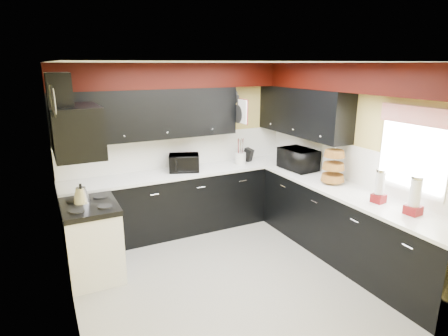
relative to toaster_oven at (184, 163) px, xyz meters
name	(u,v)px	position (x,y,z in m)	size (l,w,h in m)	color
ground	(233,275)	(0.04, -1.49, -1.07)	(3.60, 3.60, 0.00)	gray
wall_back	(179,147)	(0.04, 0.31, 0.18)	(3.60, 0.06, 2.50)	#E0C666
wall_right	(352,159)	(1.84, -1.49, 0.18)	(0.06, 3.60, 2.50)	#E0C666
wall_left	(62,202)	(-1.76, -1.49, 0.18)	(0.06, 3.60, 2.50)	#E0C666
ceiling	(235,62)	(0.04, -1.49, 1.43)	(3.60, 3.60, 0.06)	white
cab_back	(188,201)	(0.04, 0.01, -0.62)	(3.60, 0.60, 0.90)	black
cab_right	(347,227)	(1.54, -1.79, -0.62)	(0.60, 3.00, 0.90)	black
counter_back	(187,172)	(0.04, 0.01, -0.15)	(3.62, 0.64, 0.04)	white
counter_right	(350,193)	(1.54, -1.79, -0.15)	(0.64, 3.02, 0.04)	white
splash_back	(180,150)	(0.04, 0.30, 0.12)	(3.60, 0.02, 0.50)	white
splash_right	(351,164)	(1.83, -1.49, 0.12)	(0.02, 3.60, 0.50)	white
upper_back	(149,114)	(-0.46, 0.13, 0.73)	(2.60, 0.35, 0.70)	black
upper_right	(302,112)	(1.67, -0.59, 0.73)	(0.35, 1.80, 0.70)	black
soffit_back	(181,75)	(0.04, 0.13, 1.26)	(3.60, 0.36, 0.35)	black
soffit_right	(361,78)	(1.66, -1.67, 1.26)	(0.36, 3.24, 0.35)	black
stove	(93,243)	(-1.46, -0.74, -0.64)	(0.60, 0.75, 0.86)	white
cooktop	(89,207)	(-1.46, -0.74, -0.18)	(0.62, 0.77, 0.06)	black
hood	(76,131)	(-1.51, -0.74, 0.71)	(0.50, 0.78, 0.55)	black
hood_duct	(59,92)	(-1.64, -0.74, 1.13)	(0.24, 0.40, 0.40)	black
window	(414,151)	(1.83, -2.39, 0.48)	(0.03, 0.86, 0.96)	white
valance	(416,115)	(1.77, -2.39, 0.88)	(0.04, 0.88, 0.20)	red
pan_top	(234,97)	(0.86, 0.06, 0.93)	(0.03, 0.22, 0.40)	black
pan_mid	(238,114)	(0.86, -0.07, 0.68)	(0.03, 0.28, 0.46)	black
pan_low	(230,114)	(0.86, 0.19, 0.65)	(0.03, 0.24, 0.42)	black
cut_board	(242,111)	(0.87, -0.19, 0.73)	(0.03, 0.26, 0.35)	white
baskets	(333,166)	(1.56, -1.44, 0.11)	(0.27, 0.27, 0.50)	brown
clock	(53,102)	(-1.73, -1.24, 1.08)	(0.03, 0.30, 0.30)	black
deco_plate	(380,84)	(1.81, -1.84, 1.18)	(0.03, 0.24, 0.24)	white
toaster_oven	(184,163)	(0.00, 0.00, 0.00)	(0.44, 0.36, 0.25)	black
microwave	(298,159)	(1.58, -0.68, 0.03)	(0.57, 0.39, 0.31)	black
utensil_crock	(240,158)	(0.95, -0.01, -0.04)	(0.17, 0.17, 0.18)	silver
knife_block	(248,155)	(1.14, 0.08, -0.02)	(0.10, 0.14, 0.21)	black
kettle	(81,195)	(-1.52, -0.64, -0.06)	(0.20, 0.20, 0.18)	#AFAFB4
dispenser_a	(380,188)	(1.54, -2.24, 0.05)	(0.13, 0.13, 0.36)	maroon
dispenser_b	(415,197)	(1.58, -2.66, 0.07)	(0.15, 0.15, 0.40)	maroon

